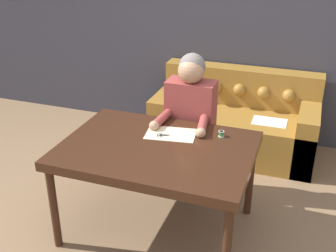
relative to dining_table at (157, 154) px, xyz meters
The scene contains 8 objects.
ground_plane 0.70m from the dining_table, 41.83° to the right, with size 16.00×16.00×0.00m, color #846647.
wall_back 2.05m from the dining_table, 85.85° to the left, with size 8.00×0.06×2.60m.
dining_table is the anchor object (origin of this frame).
couch 1.61m from the dining_table, 79.05° to the left, with size 1.67×0.80×0.84m.
person 0.63m from the dining_table, 84.17° to the left, with size 0.46×0.57×1.28m.
pattern_paper_main 0.23m from the dining_table, 81.97° to the left, with size 0.41×0.30×0.00m.
scissors 0.19m from the dining_table, 89.15° to the left, with size 0.21×0.12×0.01m.
thread_spool 0.52m from the dining_table, 37.24° to the left, with size 0.04×0.04×0.05m.
Camera 1 is at (0.85, -2.41, 2.19)m, focal length 45.00 mm.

